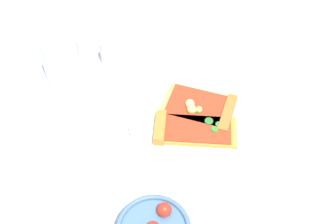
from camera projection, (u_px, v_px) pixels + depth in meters
The scene contains 7 objects.
ground_plane at pixel (182, 128), 0.87m from camera, with size 2.40×2.40×0.00m, color silver.
plate at pixel (196, 119), 0.88m from camera, with size 0.27×0.27×0.01m, color white.
pizza_slice_near at pixel (203, 109), 0.88m from camera, with size 0.13×0.16×0.03m.
pizza_slice_far at pixel (189, 130), 0.85m from camera, with size 0.14×0.17×0.02m.
soda_glass at pixel (62, 60), 0.91m from camera, with size 0.08×0.08×0.12m.
paper_napkin at pixel (331, 132), 0.87m from camera, with size 0.11×0.15×0.00m, color silver.
pepper_shaker at pixel (107, 51), 0.96m from camera, with size 0.03×0.03×0.07m.
Camera 1 is at (-0.44, -0.29, 0.70)m, focal length 47.58 mm.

